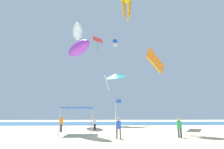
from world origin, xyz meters
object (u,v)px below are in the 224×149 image
canopy_tent (78,109)px  kite_inflatable_purple (78,48)px  kite_octopus_yellow (126,0)px  kite_diamond_red (98,40)px  person_near_tent (95,122)px  kite_inflatable_white (78,32)px  person_leftmost (119,126)px  person_central (61,122)px  kite_box_blue (115,43)px  banner_flag (116,113)px  kite_parafoil_orange (156,62)px  person_rightmost (179,126)px

canopy_tent → kite_inflatable_purple: 8.04m
kite_octopus_yellow → kite_inflatable_purple: 15.30m
kite_diamond_red → person_near_tent: bearing=-175.7°
canopy_tent → kite_inflatable_white: size_ratio=0.42×
person_leftmost → person_central: 9.45m
person_central → kite_box_blue: (8.06, 21.31, 19.14)m
banner_flag → kite_inflatable_purple: size_ratio=0.64×
kite_diamond_red → kite_box_blue: kite_diamond_red is taller
person_leftmost → kite_inflatable_white: 30.16m
person_central → kite_inflatable_white: bearing=150.4°
kite_box_blue → kite_inflatable_white: bearing=-14.0°
person_central → kite_diamond_red: kite_diamond_red is taller
person_leftmost → kite_inflatable_purple: size_ratio=0.31×
banner_flag → kite_diamond_red: kite_diamond_red is taller
canopy_tent → kite_diamond_red: (1.16, 23.77, 18.00)m
kite_diamond_red → kite_inflatable_purple: bearing=178.3°
person_leftmost → kite_parafoil_orange: bearing=75.7°
person_central → canopy_tent: bearing=3.9°
canopy_tent → person_near_tent: 5.84m
person_leftmost → kite_octopus_yellow: kite_octopus_yellow is taller
person_leftmost → kite_parafoil_orange: 19.29m
person_near_tent → kite_inflatable_purple: 9.96m
kite_inflatable_white → kite_octopus_yellow: kite_octopus_yellow is taller
person_central → kite_box_blue: size_ratio=0.96×
person_leftmost → kite_box_blue: size_ratio=0.90×
banner_flag → kite_inflatable_purple: bearing=152.1°
person_leftmost → banner_flag: 4.01m
canopy_tent → person_rightmost: 10.07m
person_leftmost → kite_inflatable_purple: 12.03m
kite_inflatable_white → person_leftmost: bearing=-169.9°
kite_inflatable_white → kite_diamond_red: kite_inflatable_white is taller
kite_parafoil_orange → banner_flag: bearing=-174.7°
person_leftmost → person_central: (-6.26, 7.08, 0.07)m
canopy_tent → kite_diamond_red: bearing=87.2°
person_near_tent → kite_box_blue: kite_box_blue is taller
canopy_tent → person_leftmost: (3.93, -3.96, -1.53)m
canopy_tent → person_near_tent: bearing=73.6°
canopy_tent → person_rightmost: size_ratio=2.00×
person_central → kite_box_blue: bearing=126.4°
kite_box_blue → canopy_tent: bearing=28.1°
person_leftmost → kite_parafoil_orange: kite_parafoil_orange is taller
person_near_tent → person_central: person_central is taller
banner_flag → kite_inflatable_white: size_ratio=0.45×
kite_box_blue → kite_octopus_yellow: size_ratio=0.38×
kite_inflatable_white → kite_box_blue: bearing=-63.0°
person_leftmost → kite_parafoil_orange: size_ratio=0.38×
kite_octopus_yellow → kite_inflatable_purple: (-7.22, -6.49, -11.82)m
kite_diamond_red → banner_flag: bearing=-170.1°
kite_inflatable_white → kite_box_blue: 10.84m
kite_diamond_red → kite_inflatable_purple: 23.85m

